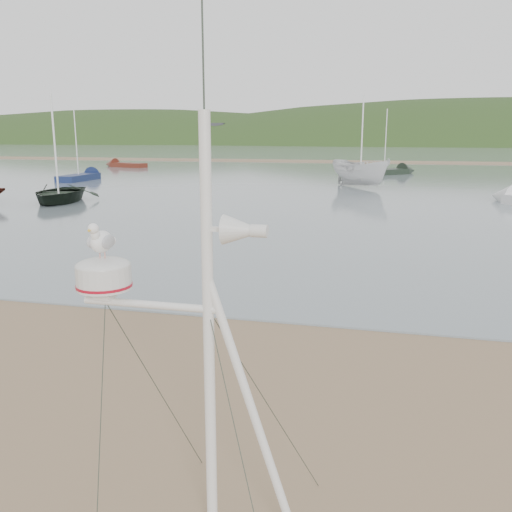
% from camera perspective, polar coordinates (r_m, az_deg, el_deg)
% --- Properties ---
extents(ground, '(560.00, 560.00, 0.00)m').
position_cam_1_polar(ground, '(8.11, -17.08, -15.04)').
color(ground, brown).
rests_on(ground, ground).
extents(water, '(560.00, 256.00, 0.04)m').
position_cam_1_polar(water, '(138.20, 12.42, 10.85)').
color(water, slate).
rests_on(water, ground).
extents(sandbar, '(560.00, 7.00, 0.07)m').
position_cam_1_polar(sandbar, '(76.28, 11.04, 9.71)').
color(sandbar, brown).
rests_on(sandbar, water).
extents(hill_ridge, '(620.00, 180.00, 80.00)m').
position_cam_1_polar(hill_ridge, '(242.67, 17.31, 6.56)').
color(hill_ridge, '#1F3515').
rests_on(hill_ridge, ground).
extents(far_cottages, '(294.40, 6.30, 8.00)m').
position_cam_1_polar(far_cottages, '(202.10, 13.89, 12.39)').
color(far_cottages, silver).
rests_on(far_cottages, ground).
extents(mast_rig, '(2.09, 2.23, 4.72)m').
position_cam_1_polar(mast_rig, '(5.09, -5.63, -17.50)').
color(mast_rig, silver).
rests_on(mast_rig, ground).
extents(boat_dark, '(3.64, 1.78, 4.90)m').
position_cam_1_polar(boat_dark, '(31.70, -20.34, 9.71)').
color(boat_dark, black).
rests_on(boat_dark, water).
extents(boat_white, '(2.89, 2.89, 5.37)m').
position_cam_1_polar(boat_white, '(39.28, 11.05, 11.02)').
color(boat_white, silver).
rests_on(boat_white, water).
extents(sailboat_dark_mid, '(5.74, 5.73, 6.50)m').
position_cam_1_polar(sailboat_dark_mid, '(53.72, 14.62, 8.64)').
color(sailboat_dark_mid, black).
rests_on(sailboat_dark_mid, ground).
extents(dinghy_red_far, '(6.16, 3.29, 1.46)m').
position_cam_1_polar(dinghy_red_far, '(65.53, -14.20, 9.31)').
color(dinghy_red_far, '#511D12').
rests_on(dinghy_red_far, ground).
extents(sailboat_blue_near, '(1.70, 6.18, 6.13)m').
position_cam_1_polar(sailboat_blue_near, '(47.94, -17.26, 8.04)').
color(sailboat_blue_near, '#141F46').
rests_on(sailboat_blue_near, ground).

